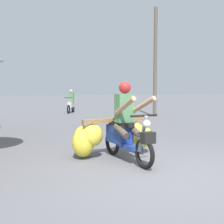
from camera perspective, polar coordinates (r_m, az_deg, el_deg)
ground_plane at (r=4.76m, az=9.48°, el=-12.75°), size 120.00×120.00×0.00m
motorbike_main_loaded at (r=5.65m, az=-0.27°, el=-4.66°), size 1.84×1.74×1.58m
motorbike_distant_ahead_left at (r=16.65m, az=-8.53°, el=1.80°), size 0.78×1.53×1.40m
utility_pole at (r=14.44m, az=9.00°, el=10.12°), size 0.18×0.18×5.56m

